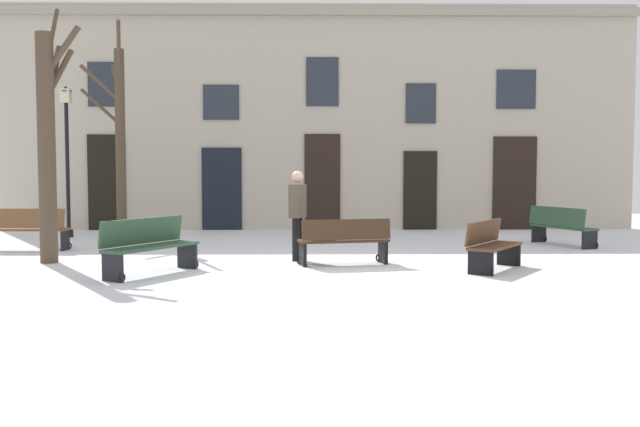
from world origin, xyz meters
The scene contains 11 objects.
ground_plane centered at (0.00, 0.00, 0.00)m, with size 29.64×29.64×0.00m, color white.
building_facade centered at (0.00, 7.91, 3.30)m, with size 18.52×0.60×6.52m.
tree_near_facade centered at (-5.13, 0.54, 2.35)m, with size 0.84×1.02×4.92m.
tree_left_of_center centered at (-5.00, 5.02, 2.59)m, with size 1.46×1.61×5.31m.
streetlamp centered at (-6.47, 5.52, 2.38)m, with size 0.30×0.30×3.89m.
bench_back_to_back_left centered at (-2.92, -0.99, 0.49)m, with size 1.40×1.88×0.95m.
bench_facing_shops centered at (0.43, 0.13, 0.44)m, with size 1.75×0.84×0.86m.
bench_near_center_tree centered at (5.61, 3.34, 0.46)m, with size 1.13×1.82×0.90m.
bench_far_corner centered at (3.00, -0.55, 0.43)m, with size 1.30×1.58×0.87m.
bench_back_to_back_right centered at (-6.44, 2.54, 0.48)m, with size 1.95×0.51×0.92m.
person_crossing_plaza centered at (-0.45, 0.75, 0.97)m, with size 0.35×0.43×1.74m.
Camera 1 is at (-0.21, -12.88, 1.78)m, focal length 39.75 mm.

